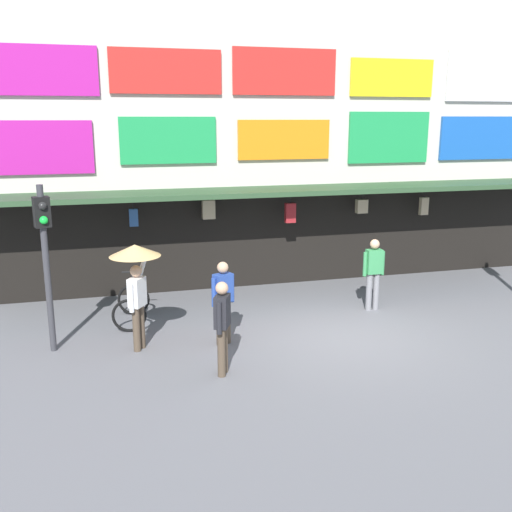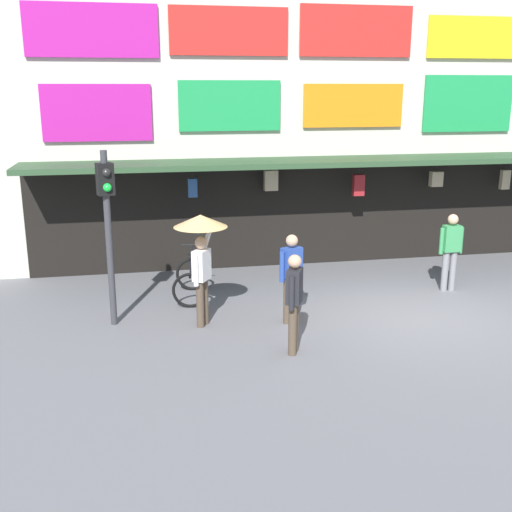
# 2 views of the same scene
# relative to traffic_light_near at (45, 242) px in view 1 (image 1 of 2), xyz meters

# --- Properties ---
(ground_plane) EXTENTS (80.00, 80.00, 0.00)m
(ground_plane) POSITION_rel_traffic_light_near_xyz_m (5.66, -0.67, -2.14)
(ground_plane) COLOR slate
(shopfront) EXTENTS (18.00, 2.60, 8.00)m
(shopfront) POSITION_rel_traffic_light_near_xyz_m (5.66, 3.90, 1.82)
(shopfront) COLOR beige
(shopfront) RESTS_ON ground
(traffic_light_near) EXTENTS (0.33, 0.35, 3.20)m
(traffic_light_near) POSITION_rel_traffic_light_near_xyz_m (0.00, 0.00, 0.00)
(traffic_light_near) COLOR #38383D
(traffic_light_near) RESTS_ON ground
(bicycle_parked) EXTENTS (0.87, 1.25, 1.05)m
(bicycle_parked) POSITION_rel_traffic_light_near_xyz_m (1.54, 1.18, -1.75)
(bicycle_parked) COLOR black
(bicycle_parked) RESTS_ON ground
(pedestrian_in_green) EXTENTS (0.35, 0.49, 1.68)m
(pedestrian_in_green) POSITION_rel_traffic_light_near_xyz_m (2.95, -1.86, -1.19)
(pedestrian_in_green) COLOR brown
(pedestrian_in_green) RESTS_ON ground
(pedestrian_in_red) EXTENTS (0.53, 0.22, 1.68)m
(pedestrian_in_red) POSITION_rel_traffic_light_near_xyz_m (7.02, 0.65, -1.19)
(pedestrian_in_red) COLOR gray
(pedestrian_in_red) RESTS_ON ground
(pedestrian_with_umbrella) EXTENTS (0.96, 0.96, 2.08)m
(pedestrian_with_umbrella) POSITION_rel_traffic_light_near_xyz_m (1.61, -0.36, -0.50)
(pedestrian_with_umbrella) COLOR brown
(pedestrian_with_umbrella) RESTS_ON ground
(pedestrian_in_purple) EXTENTS (0.49, 0.35, 1.68)m
(pedestrian_in_purple) POSITION_rel_traffic_light_near_xyz_m (3.24, -0.51, -1.19)
(pedestrian_in_purple) COLOR brown
(pedestrian_in_purple) RESTS_ON ground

